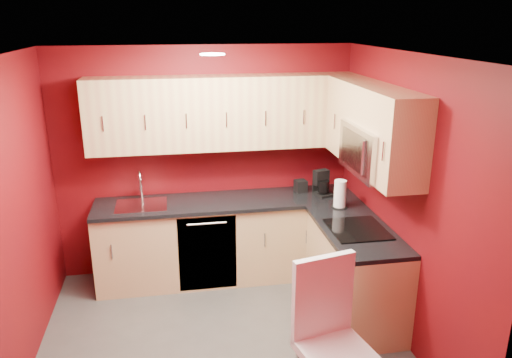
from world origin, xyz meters
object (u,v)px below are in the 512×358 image
object	(u,v)px
sink	(141,201)
napkin_holder	(301,186)
coffee_maker	(324,183)
microwave	(375,150)
paper_towel	(340,194)
dining_chair	(337,346)

from	to	relation	value
sink	napkin_holder	distance (m)	1.74
coffee_maker	microwave	bearing A→B (deg)	-98.17
paper_towel	sink	bearing A→B (deg)	167.87
microwave	paper_towel	size ratio (longest dim) A/B	2.64
coffee_maker	paper_towel	world-z (taller)	paper_towel
coffee_maker	paper_towel	xyz separation A→B (m)	(0.05, -0.38, 0.01)
napkin_holder	sink	bearing A→B (deg)	-176.50
paper_towel	dining_chair	bearing A→B (deg)	-109.04
coffee_maker	napkin_holder	world-z (taller)	coffee_maker
coffee_maker	napkin_holder	distance (m)	0.27
microwave	napkin_holder	xyz separation A→B (m)	(-0.36, 1.11, -0.68)
napkin_holder	coffee_maker	bearing A→B (deg)	-35.99
sink	coffee_maker	size ratio (longest dim) A/B	1.92
paper_towel	dining_chair	xyz separation A→B (m)	(-0.60, -1.75, -0.47)
sink	dining_chair	size ratio (longest dim) A/B	0.44
napkin_holder	paper_towel	distance (m)	0.61
microwave	coffee_maker	xyz separation A→B (m)	(-0.14, 0.95, -0.61)
dining_chair	paper_towel	bearing A→B (deg)	58.27
sink	paper_towel	bearing A→B (deg)	-12.13
paper_towel	microwave	bearing A→B (deg)	-81.05
napkin_holder	paper_towel	xyz separation A→B (m)	(0.27, -0.54, 0.08)
microwave	napkin_holder	size ratio (longest dim) A/B	5.75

